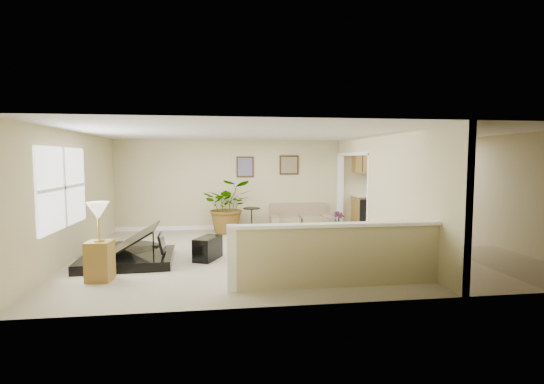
{
  "coord_description": "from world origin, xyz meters",
  "views": [
    {
      "loc": [
        -1.67,
        -8.05,
        1.96
      ],
      "look_at": [
        -0.54,
        0.4,
        1.25
      ],
      "focal_mm": 26.0,
      "sensor_mm": 36.0,
      "label": 1
    }
  ],
  "objects": [
    {
      "name": "floor",
      "position": [
        0.0,
        0.0,
        0.0
      ],
      "size": [
        9.0,
        9.0,
        0.0
      ],
      "primitive_type": "plane",
      "color": "tan",
      "rests_on": "ground"
    },
    {
      "name": "back_wall",
      "position": [
        0.0,
        3.0,
        1.25
      ],
      "size": [
        9.0,
        0.04,
        2.5
      ],
      "primitive_type": "cube",
      "color": "#C3B685",
      "rests_on": "floor"
    },
    {
      "name": "front_wall",
      "position": [
        0.0,
        -3.0,
        1.25
      ],
      "size": [
        9.0,
        0.04,
        2.5
      ],
      "primitive_type": "cube",
      "color": "#C3B685",
      "rests_on": "floor"
    },
    {
      "name": "left_wall",
      "position": [
        -4.5,
        0.0,
        1.25
      ],
      "size": [
        0.04,
        6.0,
        2.5
      ],
      "primitive_type": "cube",
      "color": "#C3B685",
      "rests_on": "floor"
    },
    {
      "name": "right_wall",
      "position": [
        4.5,
        0.0,
        1.25
      ],
      "size": [
        0.04,
        6.0,
        2.5
      ],
      "primitive_type": "cube",
      "color": "#C3B685",
      "rests_on": "floor"
    },
    {
      "name": "ceiling",
      "position": [
        0.0,
        0.0,
        2.5
      ],
      "size": [
        9.0,
        6.0,
        0.04
      ],
      "primitive_type": "cube",
      "color": "beige",
      "rests_on": "back_wall"
    },
    {
      "name": "kitchen_vinyl",
      "position": [
        3.15,
        0.0,
        0.0
      ],
      "size": [
        2.7,
        6.0,
        0.01
      ],
      "primitive_type": "cube",
      "color": "tan",
      "rests_on": "floor"
    },
    {
      "name": "interior_partition",
      "position": [
        1.8,
        0.25,
        1.22
      ],
      "size": [
        0.18,
        5.99,
        2.5
      ],
      "color": "#C3B685",
      "rests_on": "floor"
    },
    {
      "name": "pony_half_wall",
      "position": [
        0.08,
        -2.3,
        0.52
      ],
      "size": [
        3.42,
        0.22,
        1.0
      ],
      "color": "#C3B685",
      "rests_on": "floor"
    },
    {
      "name": "left_window",
      "position": [
        -4.49,
        -0.5,
        1.45
      ],
      "size": [
        0.05,
        2.15,
        1.45
      ],
      "primitive_type": "cube",
      "color": "white",
      "rests_on": "left_wall"
    },
    {
      "name": "wall_art_left",
      "position": [
        -0.95,
        2.97,
        1.75
      ],
      "size": [
        0.48,
        0.04,
        0.58
      ],
      "color": "#382514",
      "rests_on": "back_wall"
    },
    {
      "name": "wall_mirror",
      "position": [
        0.3,
        2.97,
        1.8
      ],
      "size": [
        0.55,
        0.04,
        0.55
      ],
      "color": "#382514",
      "rests_on": "back_wall"
    },
    {
      "name": "kitchen_cabinets",
      "position": [
        3.19,
        2.73,
        0.87
      ],
      "size": [
        2.36,
        0.65,
        2.33
      ],
      "color": "olive",
      "rests_on": "floor"
    },
    {
      "name": "piano",
      "position": [
        -3.44,
        -0.31,
        0.66
      ],
      "size": [
        2.02,
        2.1,
        1.57
      ],
      "rotation": [
        0.0,
        0.0,
        0.06
      ],
      "color": "black",
      "rests_on": "floor"
    },
    {
      "name": "piano_bench",
      "position": [
        -1.91,
        -0.37,
        0.22
      ],
      "size": [
        0.59,
        0.75,
        0.44
      ],
      "primitive_type": "cube",
      "rotation": [
        0.0,
        0.0,
        -0.43
      ],
      "color": "black",
      "rests_on": "floor"
    },
    {
      "name": "loveseat",
      "position": [
        0.55,
        2.7,
        0.36
      ],
      "size": [
        1.69,
        1.01,
        0.95
      ],
      "rotation": [
        0.0,
        0.0,
        -0.04
      ],
      "color": "#94785E",
      "rests_on": "floor"
    },
    {
      "name": "accent_table",
      "position": [
        -0.82,
        2.38,
        0.43
      ],
      "size": [
        0.46,
        0.46,
        0.67
      ],
      "color": "black",
      "rests_on": "floor"
    },
    {
      "name": "palm_plant",
      "position": [
        -1.44,
        2.44,
        0.7
      ],
      "size": [
        1.29,
        1.12,
        1.43
      ],
      "color": "black",
      "rests_on": "floor"
    },
    {
      "name": "small_plant",
      "position": [
        1.45,
        1.97,
        0.25
      ],
      "size": [
        0.41,
        0.41,
        0.58
      ],
      "color": "black",
      "rests_on": "floor"
    },
    {
      "name": "lamp_stand",
      "position": [
        -3.6,
        -1.5,
        0.54
      ],
      "size": [
        0.41,
        0.41,
        1.28
      ],
      "color": "olive",
      "rests_on": "floor"
    }
  ]
}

